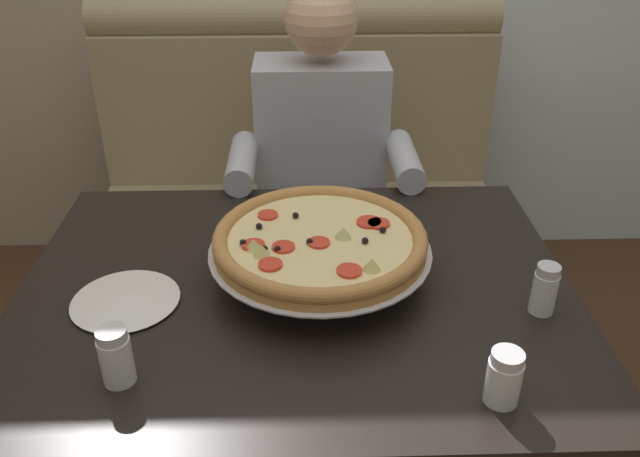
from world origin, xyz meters
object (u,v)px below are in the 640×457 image
shaker_oregano (503,381)px  patio_chair (549,77)px  diner_main (322,172)px  shaker_parmesan (544,292)px  dining_table (297,320)px  booth_bench (298,219)px  plate_near_left (125,298)px  pizza (320,241)px  shaker_pepper_flakes (116,360)px

shaker_oregano → patio_chair: (1.00, 2.56, -0.27)m
diner_main → patio_chair: (1.27, 1.56, -0.19)m
shaker_oregano → shaker_parmesan: size_ratio=0.94×
dining_table → patio_chair: bearing=58.8°
booth_bench → plate_near_left: 1.10m
booth_bench → diner_main: diner_main is taller
plate_near_left → booth_bench: bearing=70.4°
booth_bench → diner_main: bearing=-74.0°
dining_table → shaker_oregano: 0.50m
pizza → patio_chair: (1.29, 2.19, -0.32)m
booth_bench → patio_chair: (1.34, 1.29, 0.13)m
shaker_oregano → plate_near_left: shaker_oregano is taller
shaker_parmesan → patio_chair: size_ratio=0.12×
shaker_parmesan → patio_chair: shaker_parmesan is taller
diner_main → shaker_pepper_flakes: (-0.38, -0.94, 0.09)m
dining_table → shaker_pepper_flakes: size_ratio=10.68×
dining_table → shaker_parmesan: 0.52m
pizza → shaker_parmesan: size_ratio=4.38×
pizza → plate_near_left: 0.41m
shaker_pepper_flakes → patio_chair: bearing=56.6°
booth_bench → shaker_oregano: bearing=-75.0°
shaker_pepper_flakes → shaker_oregano: bearing=-5.9°
shaker_parmesan → patio_chair: bearing=69.8°
pizza → shaker_oregano: pizza is taller
booth_bench → dining_table: bearing=-90.0°
shaker_parmesan → dining_table: bearing=167.8°
shaker_oregano → patio_chair: patio_chair is taller
booth_bench → dining_table: size_ratio=1.22×
pizza → shaker_parmesan: pizza is taller
booth_bench → plate_near_left: bearing=-109.6°
diner_main → shaker_pepper_flakes: diner_main is taller
shaker_parmesan → plate_near_left: size_ratio=0.49×
patio_chair → shaker_pepper_flakes: bearing=-123.4°
booth_bench → shaker_oregano: (0.34, -1.27, 0.40)m
diner_main → pizza: (-0.03, -0.63, 0.14)m
shaker_oregano → shaker_pepper_flakes: 0.65m
dining_table → pizza: size_ratio=2.49×
pizza → shaker_pepper_flakes: (-0.36, -0.30, -0.04)m
patio_chair → pizza: bearing=-120.5°
booth_bench → patio_chair: size_ratio=1.65×
shaker_parmesan → shaker_pepper_flakes: bearing=-167.7°
dining_table → patio_chair: 2.60m
booth_bench → shaker_pepper_flakes: (-0.30, -1.20, 0.40)m
pizza → patio_chair: bearing=59.5°
pizza → shaker_parmesan: 0.46m
booth_bench → diner_main: 0.42m
shaker_pepper_flakes → dining_table: bearing=42.3°
plate_near_left → diner_main: bearing=59.2°
dining_table → shaker_pepper_flakes: bearing=-137.7°
patio_chair → plate_near_left: bearing=-126.7°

